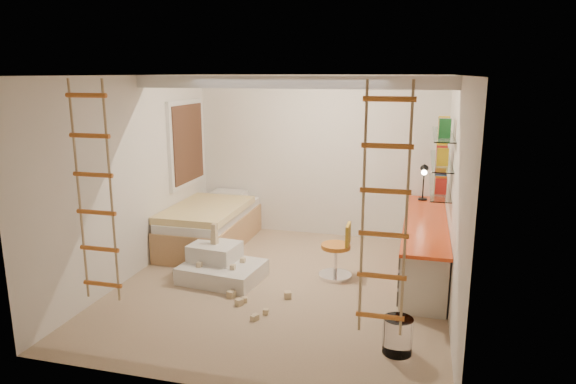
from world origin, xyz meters
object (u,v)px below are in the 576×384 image
(bed, at_px, (211,225))
(swivel_chair, at_px, (337,258))
(desk, at_px, (424,245))
(play_platform, at_px, (220,266))

(bed, bearing_deg, swivel_chair, -20.42)
(desk, bearing_deg, swivel_chair, -158.86)
(bed, height_order, swivel_chair, swivel_chair)
(desk, relative_size, swivel_chair, 3.79)
(bed, xyz_separation_m, swivel_chair, (2.11, -0.78, -0.06))
(desk, xyz_separation_m, play_platform, (-2.56, -0.84, -0.23))
(bed, distance_m, play_platform, 1.37)
(swivel_chair, bearing_deg, play_platform, -163.98)
(desk, xyz_separation_m, bed, (-3.20, 0.36, -0.07))
(desk, bearing_deg, play_platform, -161.76)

